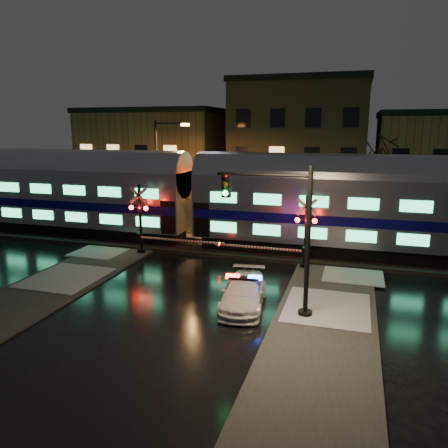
{
  "coord_description": "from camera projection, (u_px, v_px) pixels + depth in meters",
  "views": [
    {
      "loc": [
        7.36,
        -20.82,
        7.58
      ],
      "look_at": [
        0.25,
        2.5,
        2.2
      ],
      "focal_mm": 35.0,
      "sensor_mm": 36.0,
      "label": 1
    }
  ],
  "objects": [
    {
      "name": "ground",
      "position": [
        206.0,
        274.0,
        23.18
      ],
      "size": [
        120.0,
        120.0,
        0.0
      ],
      "primitive_type": "plane",
      "color": "black",
      "rests_on": "ground"
    },
    {
      "name": "ballast",
      "position": [
        232.0,
        247.0,
        27.82
      ],
      "size": [
        90.0,
        4.2,
        0.24
      ],
      "primitive_type": "cube",
      "color": "black",
      "rests_on": "ground"
    },
    {
      "name": "sidewalk_left",
      "position": [
        23.0,
        301.0,
        19.41
      ],
      "size": [
        4.0,
        20.0,
        0.12
      ],
      "primitive_type": "cube",
      "color": "#2D2D2D",
      "rests_on": "ground"
    },
    {
      "name": "sidewalk_right",
      "position": [
        321.0,
        341.0,
        15.71
      ],
      "size": [
        4.0,
        20.0,
        0.12
      ],
      "primitive_type": "cube",
      "color": "#2D2D2D",
      "rests_on": "ground"
    },
    {
      "name": "building_left",
      "position": [
        158.0,
        157.0,
        46.46
      ],
      "size": [
        14.0,
        10.0,
        9.0
      ],
      "primitive_type": "cube",
      "color": "brown",
      "rests_on": "ground"
    },
    {
      "name": "building_mid",
      "position": [
        301.0,
        147.0,
        42.38
      ],
      "size": [
        12.0,
        11.0,
        11.5
      ],
      "primitive_type": "cube",
      "color": "brown",
      "rests_on": "ground"
    },
    {
      "name": "building_right",
      "position": [
        448.0,
        166.0,
        38.54
      ],
      "size": [
        12.0,
        10.0,
        8.5
      ],
      "primitive_type": "cube",
      "color": "brown",
      "rests_on": "ground"
    },
    {
      "name": "train",
      "position": [
        193.0,
        195.0,
        27.85
      ],
      "size": [
        51.0,
        3.12,
        5.92
      ],
      "color": "black",
      "rests_on": "ballast"
    },
    {
      "name": "police_car",
      "position": [
        244.0,
        293.0,
        18.8
      ],
      "size": [
        2.32,
        4.56,
        1.42
      ],
      "rotation": [
        0.0,
        0.0,
        0.13
      ],
      "color": "silver",
      "rests_on": "ground"
    },
    {
      "name": "crossing_signal_right",
      "position": [
        299.0,
        239.0,
        23.67
      ],
      "size": [
        5.76,
        0.65,
        4.08
      ],
      "color": "black",
      "rests_on": "ground"
    },
    {
      "name": "crossing_signal_left",
      "position": [
        145.0,
        226.0,
        26.28
      ],
      "size": [
        6.07,
        0.67,
        4.3
      ],
      "color": "black",
      "rests_on": "ground"
    },
    {
      "name": "traffic_light",
      "position": [
        283.0,
        238.0,
        17.33
      ],
      "size": [
        4.01,
        0.71,
        6.2
      ],
      "rotation": [
        0.0,
        0.0,
        0.26
      ],
      "color": "black",
      "rests_on": "ground"
    },
    {
      "name": "streetlight",
      "position": [
        160.0,
        168.0,
        32.48
      ],
      "size": [
        2.71,
        0.28,
        8.11
      ],
      "color": "black",
      "rests_on": "ground"
    }
  ]
}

